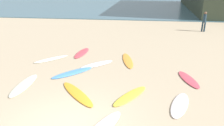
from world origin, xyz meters
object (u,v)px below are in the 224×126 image
Objects in this scene: surfboard_5 at (97,64)px; surfboard_8 at (82,53)px; surfboard_6 at (24,85)px; surfboard_3 at (73,73)px; beachgoer_near at (204,21)px; surfboard_0 at (189,79)px; surfboard_9 at (128,60)px; surfboard_7 at (130,96)px; surfboard_10 at (51,59)px; surfboard_2 at (180,105)px; surfboard_1 at (77,94)px.

surfboard_8 is at bearing 174.27° from surfboard_5.
surfboard_3 is at bearing -138.05° from surfboard_6.
surfboard_3 is 13.91m from beachgoer_near.
surfboard_6 is at bearing 65.62° from beachgoer_near.
surfboard_0 is 3.78m from surfboard_9.
surfboard_7 is 0.99× the size of surfboard_10.
surfboard_8 is 1.00× the size of surfboard_10.
surfboard_0 is 0.95× the size of surfboard_5.
surfboard_6 is 4.99m from surfboard_8.
surfboard_10 is at bearing -0.06° from surfboard_3.
surfboard_6 is 3.44m from surfboard_10.
surfboard_8 is at bearing 156.51° from surfboard_7.
surfboard_2 is 13.64m from beachgoer_near.
surfboard_9 is (-3.05, 2.23, -0.00)m from surfboard_0.
surfboard_0 is 1.11× the size of beachgoer_near.
surfboard_1 is 2.23m from surfboard_7.
surfboard_7 is at bearing -158.77° from surfboard_0.
surfboard_5 is 1.86m from surfboard_9.
surfboard_5 is (1.04, 1.33, -0.01)m from surfboard_3.
surfboard_9 reaches higher than surfboard_6.
surfboard_5 is (-3.93, 3.79, -0.00)m from surfboard_2.
surfboard_8 is at bearing 150.79° from surfboard_9.
beachgoer_near reaches higher than surfboard_0.
surfboard_0 is 2.50m from surfboard_2.
surfboard_8 reaches higher than surfboard_10.
surfboard_3 is at bearing -80.49° from surfboard_5.
surfboard_0 is at bearing -21.95° from surfboard_8.
surfboard_0 is at bearing 69.04° from surfboard_7.
surfboard_8 is at bearing 85.72° from surfboard_10.
surfboard_9 is (3.03, -1.01, -0.00)m from surfboard_8.
surfboard_0 is at bearing -136.31° from surfboard_3.
surfboard_7 is 6.18m from surfboard_8.
surfboard_0 is at bearing 90.33° from surfboard_2.
surfboard_9 is at bearing 134.74° from surfboard_2.
surfboard_6 is 16.30m from beachgoer_near.
surfboard_0 is at bearing -47.03° from surfboard_9.
surfboard_10 is at bearing -89.11° from surfboard_6.
beachgoer_near is at bearing 96.49° from surfboard_5.
surfboard_2 is 0.93× the size of surfboard_8.
surfboard_0 is 0.84× the size of surfboard_3.
surfboard_7 reaches higher than surfboard_1.
surfboard_6 is 1.09× the size of surfboard_8.
surfboard_0 is 3.32m from surfboard_7.
surfboard_0 is 0.92× the size of surfboard_8.
surfboard_8 is 3.19m from surfboard_9.
surfboard_10 is at bearing 56.04° from beachgoer_near.
surfboard_5 is (0.22, 3.43, -0.00)m from surfboard_1.
surfboard_7 is 13.94m from beachgoer_near.
surfboard_7 is 4.18m from surfboard_9.
surfboard_9 is at bearing 24.84° from surfboard_1.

